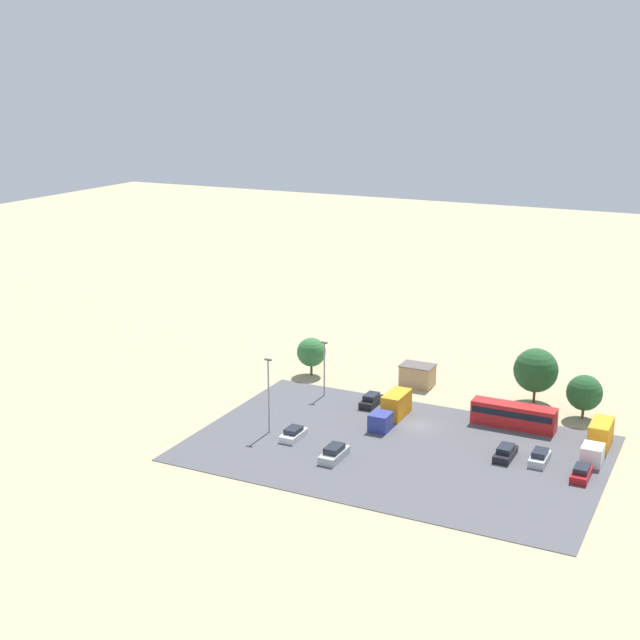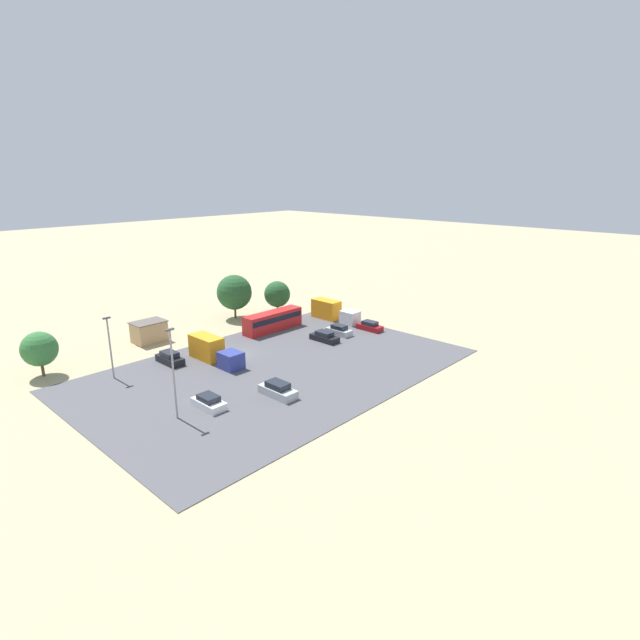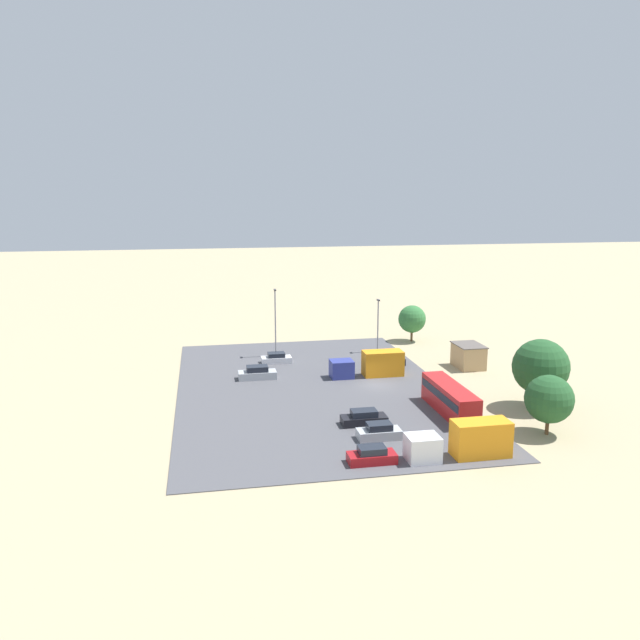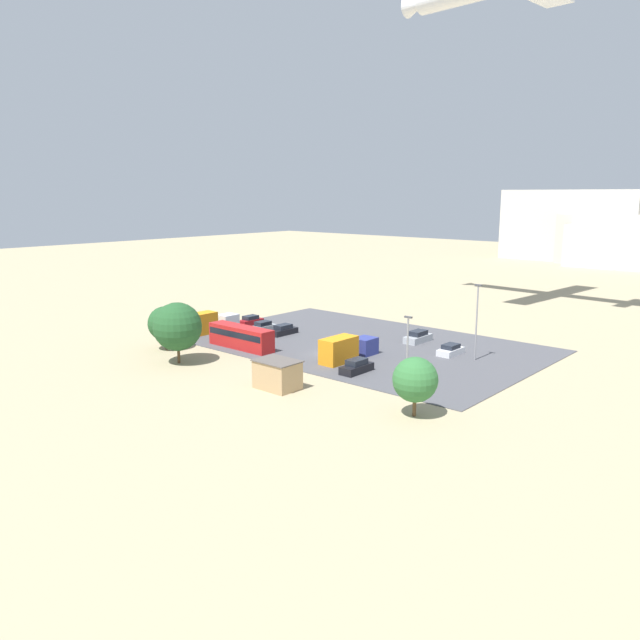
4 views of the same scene
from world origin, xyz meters
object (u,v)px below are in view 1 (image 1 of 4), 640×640
parked_car_2 (334,453)px  parked_car_4 (371,401)px  bus (514,415)px  parked_car_0 (294,434)px  parked_car_5 (581,473)px  shed_building (417,375)px  parked_car_3 (505,453)px  parked_truck_1 (392,409)px  parked_car_1 (540,457)px  parked_truck_0 (598,440)px

parked_car_2 → parked_car_4: bearing=99.4°
bus → parked_car_2: bearing=-40.6°
parked_car_0 → parked_car_4: parked_car_4 is taller
parked_car_4 → parked_car_2: bearing=99.4°
bus → parked_car_5: bus is taller
shed_building → parked_car_2: size_ratio=1.01×
shed_building → bus: shed_building is taller
parked_car_3 → parked_truck_1: (16.37, -5.25, 0.83)m
parked_car_2 → parked_car_5: size_ratio=1.13×
parked_car_3 → parked_car_1: bearing=6.7°
bus → parked_truck_1: 15.45m
shed_building → parked_truck_1: parked_truck_1 is taller
parked_car_3 → parked_car_4: 22.60m
parked_car_2 → parked_car_5: parked_car_2 is taller
parked_truck_0 → bus: bearing=-15.9°
bus → shed_building: bearing=-119.8°
parked_truck_0 → parked_truck_1: (25.75, 1.42, -0.02)m
parked_car_3 → parked_car_5: (-9.02, 1.66, -0.01)m
parked_car_2 → parked_car_3: parked_car_2 is taller
parked_car_2 → parked_truck_1: (-1.46, -14.41, 0.77)m
parked_car_1 → parked_car_2: size_ratio=0.88×
bus → parked_car_3: 9.98m
parked_truck_1 → parked_car_4: bearing=-38.9°
bus → parked_truck_0: (-10.99, 3.13, -0.15)m
bus → parked_truck_0: parked_truck_0 is taller
bus → parked_car_3: (-1.60, 9.80, -1.01)m
parked_car_1 → parked_car_2: (21.73, 9.62, 0.05)m
parked_car_4 → parked_truck_0: (-30.19, 2.15, 0.80)m
parked_car_3 → parked_car_5: 9.17m
parked_car_5 → parked_truck_1: 26.32m
parked_car_2 → parked_truck_0: parked_truck_0 is taller
shed_building → parked_car_2: bearing=90.4°
parked_car_2 → parked_truck_1: parked_truck_1 is taller
parked_car_2 → parked_car_5: bearing=15.6°
parked_car_4 → parked_truck_1: (-4.44, 3.57, 0.77)m
parked_car_0 → parked_car_2: 7.81m
parked_car_5 → parked_car_4: bearing=-19.4°
parked_car_0 → parked_car_2: bearing=-24.7°
parked_car_1 → parked_truck_0: bearing=48.6°
shed_building → parked_car_4: (2.78, 10.37, -0.83)m
parked_car_4 → parked_truck_1: size_ratio=0.48×
parked_car_0 → parked_car_5: parked_car_5 is taller
parked_car_1 → bus: bearing=120.5°
parked_car_5 → parked_car_0: bearing=7.1°
shed_building → parked_car_5: 34.16m
parked_car_0 → parked_car_5: size_ratio=0.98×
shed_building → parked_car_4: 10.77m
parked_truck_0 → parked_car_3: bearing=35.4°
bus → parked_car_2: size_ratio=2.24×
parked_truck_0 → parked_car_2: bearing=30.2°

